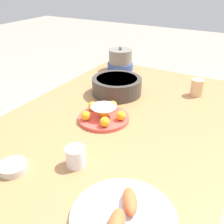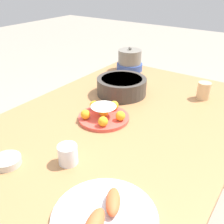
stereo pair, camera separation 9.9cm
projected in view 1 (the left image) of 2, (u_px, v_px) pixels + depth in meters
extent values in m
plane|color=#9E9384|center=(119.00, 220.00, 1.57)|extent=(12.00, 12.00, 0.00)
cylinder|color=#A87547|center=(111.00, 106.00, 2.16)|extent=(0.06, 0.06, 0.67)
cube|color=#A87547|center=(120.00, 122.00, 1.25)|extent=(1.53, 1.03, 0.03)
cylinder|color=#E04C42|center=(104.00, 118.00, 1.23)|extent=(0.24, 0.24, 0.02)
sphere|color=#F4A823|center=(113.00, 105.00, 1.28)|extent=(0.04, 0.04, 0.04)
sphere|color=#F4A823|center=(93.00, 106.00, 1.28)|extent=(0.04, 0.04, 0.04)
sphere|color=#F4A823|center=(86.00, 116.00, 1.19)|extent=(0.04, 0.04, 0.04)
sphere|color=#F4A823|center=(105.00, 122.00, 1.14)|extent=(0.04, 0.04, 0.04)
sphere|color=#F4A823|center=(121.00, 115.00, 1.19)|extent=(0.04, 0.04, 0.04)
ellipsoid|color=white|center=(103.00, 107.00, 1.20)|extent=(0.12, 0.12, 0.02)
sphere|color=#F4A823|center=(104.00, 112.00, 1.22)|extent=(0.04, 0.04, 0.04)
cylinder|color=#3D3833|center=(117.00, 86.00, 1.48)|extent=(0.28, 0.28, 0.09)
cylinder|color=brown|center=(117.00, 79.00, 1.46)|extent=(0.23, 0.23, 0.01)
cylinder|color=beige|center=(13.00, 167.00, 0.92)|extent=(0.10, 0.10, 0.03)
cylinder|color=#9E4C1E|center=(12.00, 165.00, 0.91)|extent=(0.08, 0.08, 0.01)
cylinder|color=silver|center=(123.00, 217.00, 0.74)|extent=(0.30, 0.30, 0.01)
ellipsoid|color=#E06033|center=(130.00, 201.00, 0.76)|extent=(0.11, 0.09, 0.04)
cylinder|color=#DBB27F|center=(197.00, 87.00, 1.46)|extent=(0.07, 0.07, 0.09)
cylinder|color=white|center=(76.00, 157.00, 0.93)|extent=(0.07, 0.07, 0.07)
cylinder|color=#334C99|center=(120.00, 66.00, 1.85)|extent=(0.18, 0.18, 0.05)
cylinder|color=slate|center=(120.00, 56.00, 1.82)|extent=(0.16, 0.16, 0.10)
sphere|color=slate|center=(121.00, 48.00, 1.79)|extent=(0.02, 0.02, 0.02)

